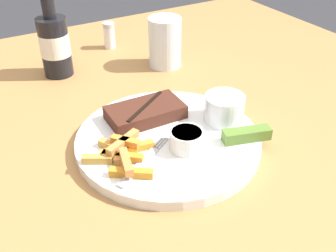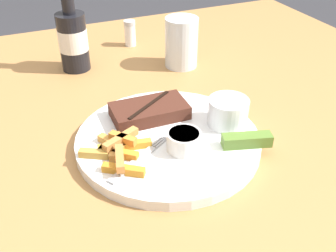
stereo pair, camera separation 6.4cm
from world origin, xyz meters
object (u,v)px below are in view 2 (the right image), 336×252
Objects in this scene: coleslaw_cup at (228,110)px; dipping_sauce_cup at (184,140)px; fork_utensil at (137,160)px; drinking_glass at (181,42)px; steak_portion at (149,111)px; beer_bottle at (73,38)px; pickle_spear at (247,140)px; salt_shaker at (130,33)px; dinner_plate at (168,140)px.

coleslaw_cup is 1.28× the size of dipping_sauce_cup.
fork_utensil is 0.38m from drinking_glass.
beer_bottle is (-0.07, 0.28, 0.04)m from steak_portion.
coleslaw_cup is 0.28m from drinking_glass.
dipping_sauce_cup is at bearing -114.14° from drinking_glass.
dipping_sauce_cup is 0.48× the size of drinking_glass.
coleslaw_cup is at bearing 20.19° from dipping_sauce_cup.
coleslaw_cup is at bearing -62.58° from beer_bottle.
steak_portion is 1.63× the size of pickle_spear.
beer_bottle is (-0.01, 0.39, 0.05)m from fork_utensil.
dinner_plate is at bearing -100.53° from salt_shaker.
steak_portion is at bearing 95.73° from dinner_plate.
beer_bottle reaches higher than coleslaw_cup.
drinking_glass reaches higher than salt_shaker.
drinking_glass is 1.73× the size of salt_shaker.
steak_portion is at bearing -103.42° from salt_shaker.
coleslaw_cup is 0.18m from fork_utensil.
pickle_spear reaches higher than fork_utensil.
drinking_glass reaches higher than fork_utensil.
beer_bottle reaches higher than salt_shaker.
beer_bottle is 0.18m from salt_shaker.
coleslaw_cup is at bearing 87.23° from pickle_spear.
dinner_plate is 2.28× the size of steak_portion.
coleslaw_cup is 0.44m from salt_shaker.
steak_portion is (-0.01, 0.07, 0.02)m from dinner_plate.
dipping_sauce_cup is (-0.10, -0.04, -0.01)m from coleslaw_cup.
salt_shaker is (0.07, 0.48, -0.00)m from dipping_sauce_cup.
salt_shaker is at bearing 92.79° from pickle_spear.
steak_portion is at bearing -76.10° from beer_bottle.
coleslaw_cup reaches higher than dipping_sauce_cup.
coleslaw_cup is 0.40m from beer_bottle.
coleslaw_cup is at bearing -98.46° from drinking_glass.
coleslaw_cup is (0.11, -0.01, 0.04)m from dinner_plate.
fork_utensil is (-0.07, -0.04, 0.01)m from dinner_plate.
steak_portion is at bearing 28.91° from fork_utensil.
salt_shaker reaches higher than fork_utensil.
dinner_plate is 2.54× the size of fork_utensil.
beer_bottle is at bearing 102.24° from dipping_sauce_cup.
dinner_plate is 0.13m from pickle_spear.
salt_shaker is (0.09, 0.37, 0.00)m from steak_portion.
dinner_plate is at bearing -0.00° from fork_utensil.
beer_bottle reaches higher than pickle_spear.
salt_shaker is at bearing 76.58° from steak_portion.
fork_utensil is (-0.18, -0.04, -0.03)m from coleslaw_cup.
salt_shaker is (-0.03, 0.44, -0.01)m from coleslaw_cup.
dipping_sauce_cup is 0.83× the size of salt_shaker.
dipping_sauce_cup is at bearing -78.87° from dinner_plate.
salt_shaker is (-0.02, 0.51, 0.00)m from pickle_spear.
drinking_glass is at bearing 81.54° from coleslaw_cup.
steak_portion reaches higher than dinner_plate.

